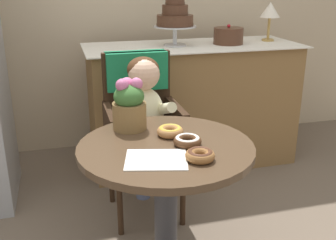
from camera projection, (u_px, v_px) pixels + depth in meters
The scene contains 12 objects.
cafe_table at pixel (166, 191), 1.71m from camera, with size 0.72×0.72×0.72m.
wicker_chair at pixel (140, 108), 2.35m from camera, with size 0.42×0.45×0.95m.
seated_child at pixel (146, 110), 2.20m from camera, with size 0.27×0.32×0.73m.
paper_napkin at pixel (156, 160), 1.50m from camera, with size 0.23×0.18×0.00m, color white.
donut_front at pixel (170, 131), 1.72m from camera, with size 0.11×0.11×0.04m.
donut_mid at pixel (200, 155), 1.49m from camera, with size 0.11×0.11×0.04m.
donut_side at pixel (187, 140), 1.63m from camera, with size 0.11×0.11×0.04m.
flower_vase at pixel (129, 105), 1.78m from camera, with size 0.15×0.16×0.23m.
display_counter at pixel (192, 104), 3.04m from camera, with size 1.56×0.62×0.90m.
tiered_cake_stand at pixel (175, 17), 2.79m from camera, with size 0.30×0.30×0.34m.
round_layer_cake at pixel (228, 36), 2.92m from camera, with size 0.21×0.21×0.14m.
table_lamp at pixel (270, 12), 3.00m from camera, with size 0.15×0.15×0.28m.
Camera 1 is at (-0.39, -1.46, 1.36)m, focal length 43.21 mm.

